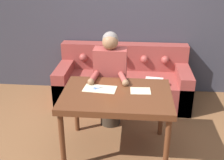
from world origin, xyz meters
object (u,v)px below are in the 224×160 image
at_px(scissors, 99,88).
at_px(person, 110,80).
at_px(dining_table, 116,100).
at_px(couch, 123,82).

bearing_deg(scissors, person, 79.08).
bearing_deg(person, scissors, -100.92).
relative_size(dining_table, scissors, 5.46).
xyz_separation_m(couch, person, (-0.14, -0.72, 0.36)).
height_order(couch, scissors, couch).
bearing_deg(couch, dining_table, -90.60).
relative_size(person, scissors, 5.84).
height_order(person, scissors, person).
distance_m(dining_table, scissors, 0.25).
distance_m(couch, person, 0.82).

